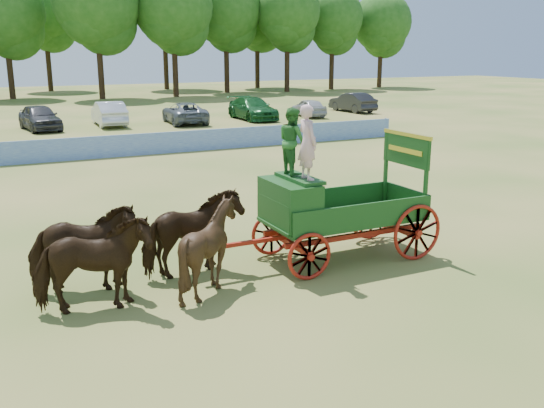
{
  "coord_description": "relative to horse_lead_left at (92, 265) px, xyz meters",
  "views": [
    {
      "loc": [
        -10.0,
        -10.97,
        5.0
      ],
      "look_at": [
        -3.58,
        1.99,
        1.3
      ],
      "focal_mm": 40.0,
      "sensor_mm": 36.0,
      "label": 1
    }
  ],
  "objects": [
    {
      "name": "horse_lead_left",
      "position": [
        0.0,
        0.0,
        0.0
      ],
      "size": [
        2.4,
        1.35,
        1.92
      ],
      "primitive_type": "imported",
      "rotation": [
        0.0,
        0.0,
        1.43
      ],
      "color": "#331E0E",
      "rests_on": "ground"
    },
    {
      "name": "ground",
      "position": [
        8.22,
        -0.44,
        -0.96
      ],
      "size": [
        160.0,
        160.0,
        0.0
      ],
      "primitive_type": "plane",
      "color": "#A6884B",
      "rests_on": "ground"
    },
    {
      "name": "horse_wheel_right",
      "position": [
        2.4,
        1.1,
        0.0
      ],
      "size": [
        2.43,
        1.45,
        1.92
      ],
      "primitive_type": "imported",
      "rotation": [
        0.0,
        0.0,
        1.76
      ],
      "color": "#331E0E",
      "rests_on": "ground"
    },
    {
      "name": "parked_cars",
      "position": [
        4.0,
        29.38,
        -0.19
      ],
      "size": [
        46.17,
        7.22,
        1.62
      ],
      "color": "silver",
      "rests_on": "ground"
    },
    {
      "name": "sponsor_banner",
      "position": [
        7.22,
        17.56,
        -0.44
      ],
      "size": [
        26.0,
        0.08,
        1.05
      ],
      "primitive_type": "cube",
      "color": "#1F44AA",
      "rests_on": "ground"
    },
    {
      "name": "farm_dray",
      "position": [
        5.35,
        0.57,
        0.71
      ],
      "size": [
        5.99,
        2.0,
        3.83
      ],
      "color": "#AA1411",
      "rests_on": "ground"
    },
    {
      "name": "horse_wheel_left",
      "position": [
        2.4,
        -0.0,
        0.0
      ],
      "size": [
        1.81,
        1.62,
        1.93
      ],
      "primitive_type": "imported",
      "rotation": [
        0.0,
        0.0,
        1.53
      ],
      "color": "#331E0E",
      "rests_on": "ground"
    },
    {
      "name": "treeline",
      "position": [
        4.22,
        59.04,
        8.57
      ],
      "size": [
        92.06,
        23.87,
        15.39
      ],
      "color": "#382314",
      "rests_on": "ground"
    },
    {
      "name": "horse_lead_right",
      "position": [
        0.0,
        1.1,
        0.0
      ],
      "size": [
        2.46,
        1.55,
        1.92
      ],
      "primitive_type": "imported",
      "rotation": [
        0.0,
        0.0,
        1.33
      ],
      "color": "#331E0E",
      "rests_on": "ground"
    }
  ]
}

